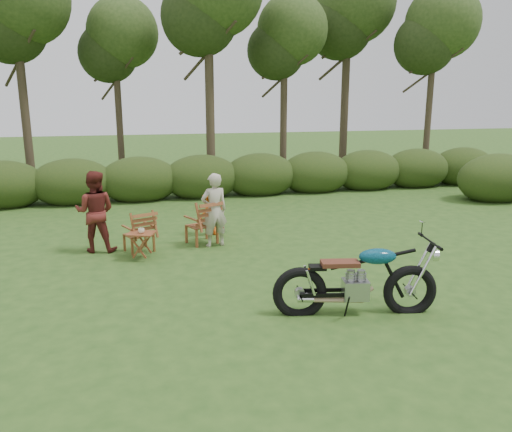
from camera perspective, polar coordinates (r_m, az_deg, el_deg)
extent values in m
plane|color=#264818|center=(8.19, 4.00, -9.38)|extent=(80.00, 80.00, 0.00)
cylinder|color=#3C2F20|center=(18.49, -25.16, 13.41)|extent=(0.28, 0.28, 7.20)
sphere|color=#284018|center=(18.68, -25.87, 20.26)|extent=(2.88, 2.88, 2.88)
cylinder|color=#3C2F20|center=(19.34, -15.49, 12.76)|extent=(0.24, 0.24, 6.30)
sphere|color=#284018|center=(19.44, -15.86, 18.53)|extent=(2.52, 2.52, 2.52)
cylinder|color=#3C2F20|center=(17.42, -5.35, 15.39)|extent=(0.30, 0.30, 7.65)
sphere|color=#284018|center=(17.67, -5.53, 23.12)|extent=(3.06, 3.06, 3.06)
cylinder|color=#3C2F20|center=(19.21, 3.20, 13.47)|extent=(0.26, 0.26, 6.48)
sphere|color=#284018|center=(19.32, 3.28, 19.46)|extent=(2.59, 2.59, 2.59)
cylinder|color=#3C2F20|center=(21.35, 10.20, 15.19)|extent=(0.32, 0.32, 7.92)
sphere|color=#284018|center=(21.59, 10.49, 21.73)|extent=(3.17, 3.17, 3.17)
cylinder|color=#3C2F20|center=(20.65, 19.28, 13.25)|extent=(0.24, 0.24, 6.84)
sphere|color=#284018|center=(20.79, 19.75, 19.11)|extent=(2.74, 2.74, 2.74)
ellipsoid|color=#253B15|center=(16.70, -27.03, 3.10)|extent=(2.52, 1.68, 1.51)
ellipsoid|color=#253B15|center=(16.40, -20.19, 3.57)|extent=(2.52, 1.68, 1.51)
ellipsoid|color=#253B15|center=(16.34, -13.19, 4.01)|extent=(2.52, 1.68, 1.51)
ellipsoid|color=#253B15|center=(16.53, -6.23, 4.38)|extent=(2.52, 1.68, 1.51)
ellipsoid|color=#253B15|center=(16.95, 0.48, 4.67)|extent=(2.52, 1.68, 1.51)
ellipsoid|color=#253B15|center=(17.58, 6.80, 4.89)|extent=(2.52, 1.68, 1.51)
ellipsoid|color=#253B15|center=(18.42, 12.60, 5.04)|extent=(2.52, 1.68, 1.51)
ellipsoid|color=#253B15|center=(19.43, 17.86, 5.13)|extent=(2.52, 1.68, 1.51)
ellipsoid|color=#253B15|center=(20.58, 22.57, 5.18)|extent=(2.52, 1.68, 1.51)
ellipsoid|color=#253B15|center=(17.64, 25.88, 3.84)|extent=(2.70, 1.80, 1.62)
imported|color=beige|center=(10.14, -12.98, -1.65)|extent=(0.15, 0.15, 0.10)
imported|color=#BBAF9A|center=(11.02, -4.72, -3.41)|extent=(0.65, 0.49, 1.61)
imported|color=maroon|center=(11.14, -17.61, -3.82)|extent=(0.96, 0.82, 1.71)
imported|color=#D75814|center=(11.91, -5.09, -2.15)|extent=(0.80, 0.64, 1.09)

